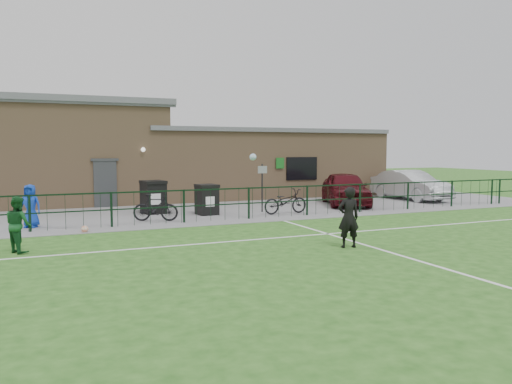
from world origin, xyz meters
name	(u,v)px	position (x,y,z in m)	size (l,w,h in m)	color
ground	(345,268)	(0.00, 0.00, 0.00)	(90.00, 90.00, 0.00)	#265719
paving_strip	(184,205)	(0.00, 13.50, 0.01)	(34.00, 13.00, 0.02)	slate
pitch_line_touch	(226,221)	(0.00, 7.80, 0.00)	(28.00, 0.10, 0.01)	white
pitch_line_mid	(269,238)	(0.00, 4.00, 0.00)	(28.00, 0.10, 0.01)	white
pitch_line_perp	(416,260)	(2.00, 0.00, 0.00)	(0.10, 16.00, 0.01)	white
perimeter_fence	(224,204)	(0.00, 8.00, 0.60)	(28.00, 0.10, 1.20)	black
wheelie_bin_left	(153,198)	(-1.98, 10.95, 0.64)	(0.82, 0.94, 1.25)	black
wheelie_bin_right	(207,201)	(-0.09, 9.75, 0.58)	(0.74, 0.84, 1.12)	black
sign_post	(262,188)	(2.27, 9.62, 1.02)	(0.06, 0.06, 2.00)	black
car_maroon	(345,188)	(6.94, 10.51, 0.79)	(1.82, 4.52, 1.54)	#4D0D15
car_silver	(410,185)	(11.34, 11.19, 0.77)	(1.59, 4.57, 1.51)	#B4B8BC
bicycle_d	(155,208)	(-2.36, 8.73, 0.51)	(0.46, 1.63, 0.98)	black
bicycle_e	(285,201)	(2.90, 8.72, 0.52)	(0.66, 1.90, 1.00)	black
spectator_child	(30,206)	(-6.50, 8.94, 0.74)	(0.71, 0.46, 1.44)	#133CB9
goalkeeper_kick	(345,215)	(1.34, 2.05, 0.86)	(1.72, 3.88, 2.49)	black
outfield_player	(18,224)	(-6.71, 4.75, 0.72)	(0.70, 0.55, 1.45)	#164F23
ball_ground	(85,229)	(-4.92, 7.25, 0.11)	(0.23, 0.23, 0.23)	white
clubhouse	(152,157)	(-0.88, 16.50, 2.22)	(24.25, 5.40, 4.96)	#A6825D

